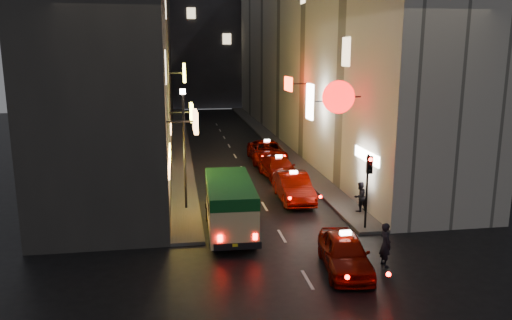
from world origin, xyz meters
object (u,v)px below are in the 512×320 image
minibus (230,201)px  taxi_near (345,250)px  pedestrian_crossing (386,242)px  traffic_light (369,176)px  lamp_post (184,141)px

minibus → taxi_near: (3.90, -4.63, -0.74)m
taxi_near → pedestrian_crossing: pedestrian_crossing is taller
taxi_near → pedestrian_crossing: bearing=3.9°
minibus → pedestrian_crossing: (5.58, -4.52, -0.57)m
minibus → taxi_near: 6.10m
traffic_light → lamp_post: 9.42m
traffic_light → lamp_post: bearing=151.1°
minibus → traffic_light: (6.28, -0.78, 1.12)m
minibus → traffic_light: size_ratio=1.66×
minibus → lamp_post: bearing=117.1°
pedestrian_crossing → minibus: bearing=45.6°
taxi_near → lamp_post: lamp_post is taller
lamp_post → taxi_near: bearing=-55.2°
taxi_near → traffic_light: (2.38, 3.85, 1.86)m
minibus → taxi_near: size_ratio=1.08×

